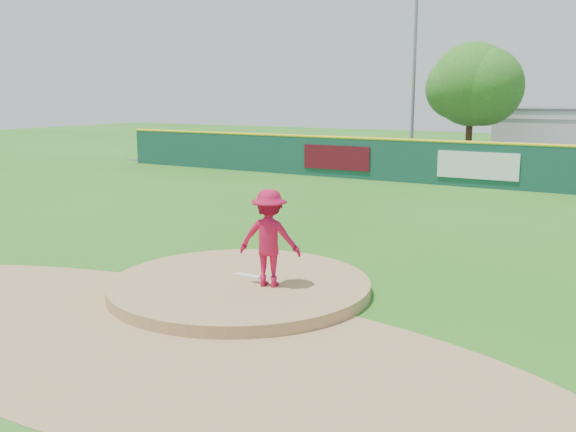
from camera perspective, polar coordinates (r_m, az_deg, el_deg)
The scene contains 12 objects.
ground at distance 13.70m, azimuth -4.29°, elevation -6.70°, with size 120.00×120.00×0.00m, color #286B19.
pitchers_mound at distance 13.70m, azimuth -4.29°, elevation -6.70°, with size 5.50×5.50×0.50m, color #9E774C.
pitching_rubber at distance 13.86m, azimuth -3.60°, elevation -5.32°, with size 0.60×0.15×0.04m, color white.
infield_dirt_arc at distance 11.51m, azimuth -12.99°, elevation -10.40°, with size 15.40×15.40×0.01m, color #9E774C.
parking_lot at distance 38.66m, azimuth 19.27°, elevation 4.09°, with size 44.00×16.00×0.02m, color #38383A.
pitcher at distance 12.99m, azimuth -1.66°, elevation -1.96°, with size 1.28×0.74×1.99m, color #AF0F37.
van at distance 33.19m, azimuth 18.68°, elevation 4.23°, with size 2.08×4.52×1.26m, color white.
fence_banners at distance 30.70m, azimuth 10.15°, elevation 4.80°, with size 10.57×0.04×1.20m.
playground_slide at distance 40.03m, azimuth -3.45°, elevation 5.84°, with size 0.85×2.40×1.33m.
outfield_fence at distance 29.82m, azimuth 15.91°, elevation 4.56°, with size 40.00×0.14×2.07m.
deciduous_tree at distance 36.95m, azimuth 15.99°, elevation 11.07°, with size 5.60×5.60×7.36m.
light_pole_left at distance 40.09m, azimuth 11.18°, elevation 13.36°, with size 1.75×0.25×11.00m.
Camera 1 is at (7.51, -10.70, 4.11)m, focal length 40.00 mm.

